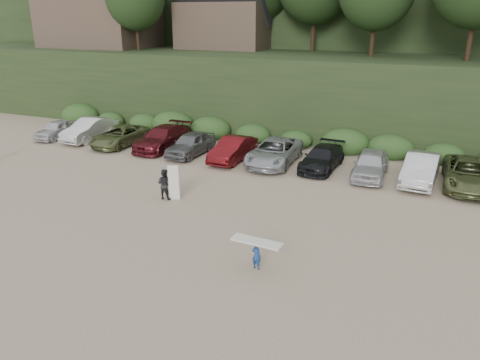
% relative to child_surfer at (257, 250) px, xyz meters
% --- Properties ---
extents(ground, '(120.00, 120.00, 0.00)m').
position_rel_child_surfer_xyz_m(ground, '(-1.27, 2.57, -0.80)').
color(ground, tan).
rests_on(ground, ground).
extents(parked_cars, '(36.74, 5.83, 1.64)m').
position_rel_child_surfer_xyz_m(parked_cars, '(-3.24, 12.58, -0.04)').
color(parked_cars, silver).
rests_on(parked_cars, ground).
extents(child_surfer, '(1.98, 0.68, 1.17)m').
position_rel_child_surfer_xyz_m(child_surfer, '(0.00, 0.00, 0.00)').
color(child_surfer, navy).
rests_on(child_surfer, ground).
extents(adult_surfer, '(1.26, 0.64, 1.91)m').
position_rel_child_surfer_xyz_m(adult_surfer, '(-6.88, 4.74, 0.03)').
color(adult_surfer, black).
rests_on(adult_surfer, ground).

